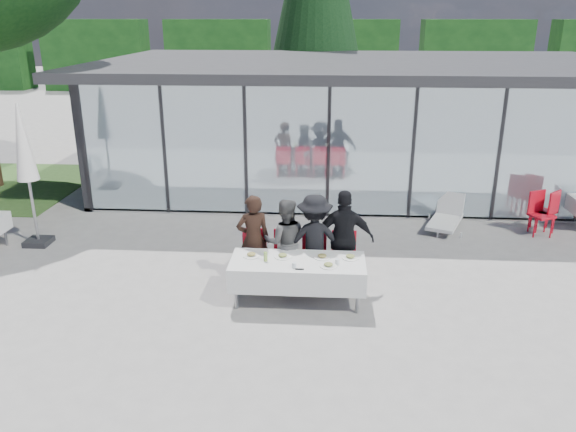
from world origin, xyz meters
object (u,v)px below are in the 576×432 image
at_px(plate_c, 322,257).
at_px(spare_chair_a, 539,211).
at_px(plate_a, 251,255).
at_px(diner_chair_a, 254,253).
at_px(diner_c, 314,240).
at_px(lounger, 446,216).
at_px(juice_bottle, 266,257).
at_px(dining_table, 298,272).
at_px(plate_b, 283,256).
at_px(folded_eyeglasses, 300,269).
at_px(market_umbrella, 24,153).
at_px(diner_chair_b, 286,254).
at_px(spare_chair_b, 548,209).
at_px(diner_a, 253,239).
at_px(diner_chair_c, 314,255).
at_px(plate_extra, 328,265).
at_px(plate_d, 350,257).
at_px(diner_chair_d, 344,255).
at_px(diner_b, 285,242).
at_px(diner_d, 344,239).

xyz_separation_m(plate_c, spare_chair_a, (4.77, 3.38, -0.24)).
bearing_deg(plate_a, plate_c, 0.89).
distance_m(diner_chair_a, plate_c, 1.40).
relative_size(diner_c, spare_chair_a, 1.73).
height_order(plate_c, lounger, plate_c).
bearing_deg(plate_a, juice_bottle, -34.30).
xyz_separation_m(dining_table, diner_c, (0.26, 0.69, 0.31)).
bearing_deg(plate_b, folded_eyeglasses, -56.49).
height_order(diner_c, market_umbrella, market_umbrella).
relative_size(diner_chair_b, spare_chair_b, 1.00).
bearing_deg(plate_c, diner_a, 156.14).
relative_size(diner_chair_c, folded_eyeglasses, 6.96).
bearing_deg(plate_b, plate_extra, -22.56).
height_order(juice_bottle, lounger, juice_bottle).
bearing_deg(market_umbrella, diner_chair_c, -13.14).
xyz_separation_m(plate_b, plate_d, (1.14, 0.04, 0.00)).
bearing_deg(plate_b, diner_chair_d, 30.96).
xyz_separation_m(diner_chair_c, spare_chair_a, (4.91, 2.77, 0.00)).
xyz_separation_m(diner_a, spare_chair_a, (6.01, 2.83, -0.29)).
relative_size(diner_c, market_umbrella, 0.56).
bearing_deg(diner_chair_a, diner_b, -6.01).
bearing_deg(diner_c, diner_b, -5.67).
distance_m(plate_b, plate_c, 0.67).
distance_m(plate_d, juice_bottle, 1.43).
bearing_deg(diner_chair_b, plate_a, -130.56).
distance_m(diner_c, market_umbrella, 6.19).
height_order(diner_d, market_umbrella, market_umbrella).
height_order(dining_table, plate_b, plate_b).
relative_size(plate_extra, folded_eyeglasses, 2.03).
distance_m(diner_a, plate_a, 0.57).
bearing_deg(diner_d, spare_chair_a, -145.40).
relative_size(diner_chair_c, plate_extra, 3.43).
relative_size(diner_chair_a, spare_chair_a, 1.00).
distance_m(diner_chair_d, plate_b, 1.25).
xyz_separation_m(diner_a, diner_chair_b, (0.58, 0.06, -0.29)).
height_order(plate_c, spare_chair_a, spare_chair_a).
xyz_separation_m(diner_chair_d, juice_bottle, (-1.33, -0.81, 0.29)).
bearing_deg(diner_c, diner_chair_b, -12.34).
xyz_separation_m(dining_table, folded_eyeglasses, (0.05, -0.35, 0.22)).
relative_size(diner_b, plate_a, 5.62).
height_order(juice_bottle, market_umbrella, market_umbrella).
relative_size(diner_chair_d, plate_d, 3.43).
distance_m(diner_b, plate_d, 1.26).
height_order(diner_chair_a, plate_c, diner_chair_a).
bearing_deg(spare_chair_a, plate_b, -147.98).
height_order(diner_a, spare_chair_a, diner_a).
height_order(diner_a, diner_chair_d, diner_a).
bearing_deg(plate_c, juice_bottle, -168.07).
bearing_deg(lounger, folded_eyeglasses, -127.51).
xyz_separation_m(spare_chair_a, lounger, (-1.94, 0.28, -0.28)).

